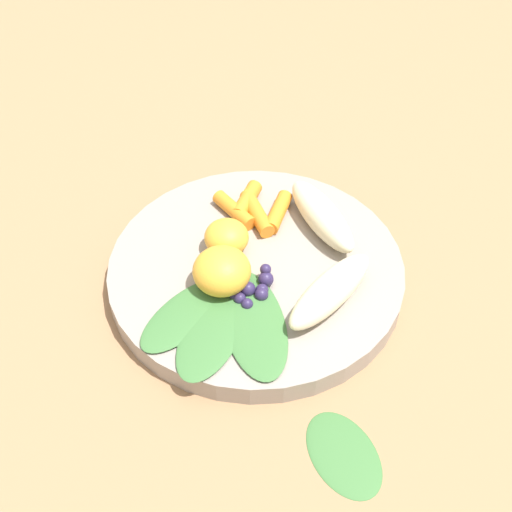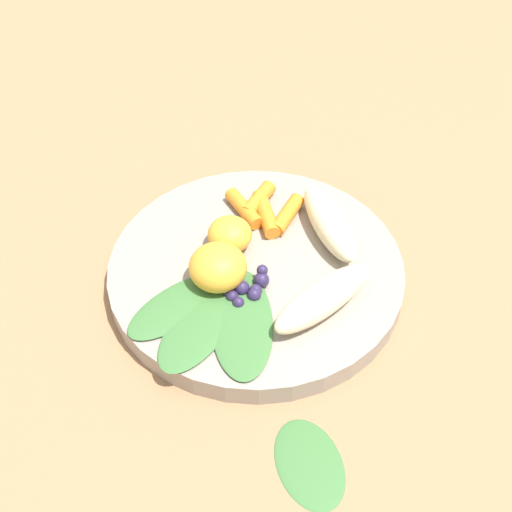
{
  "view_description": "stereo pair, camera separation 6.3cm",
  "coord_description": "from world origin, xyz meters",
  "px_view_note": "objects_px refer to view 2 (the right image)",
  "views": [
    {
      "loc": [
        -0.32,
        0.3,
        0.49
      ],
      "look_at": [
        0.0,
        0.0,
        0.03
      ],
      "focal_mm": 46.02,
      "sensor_mm": 36.0,
      "label": 1
    },
    {
      "loc": [
        -0.36,
        0.25,
        0.49
      ],
      "look_at": [
        0.0,
        0.0,
        0.03
      ],
      "focal_mm": 46.02,
      "sensor_mm": 36.0,
      "label": 2
    }
  ],
  "objects_px": {
    "bowl": "(256,271)",
    "kale_leaf_stray": "(309,462)",
    "banana_peeled_left": "(329,222)",
    "banana_peeled_right": "(323,298)",
    "orange_segment_near": "(216,265)"
  },
  "relations": [
    {
      "from": "bowl",
      "to": "kale_leaf_stray",
      "type": "height_order",
      "value": "bowl"
    },
    {
      "from": "banana_peeled_left",
      "to": "banana_peeled_right",
      "type": "distance_m",
      "value": 0.1
    },
    {
      "from": "banana_peeled_right",
      "to": "kale_leaf_stray",
      "type": "height_order",
      "value": "banana_peeled_right"
    },
    {
      "from": "orange_segment_near",
      "to": "kale_leaf_stray",
      "type": "bearing_deg",
      "value": 169.63
    },
    {
      "from": "bowl",
      "to": "kale_leaf_stray",
      "type": "xyz_separation_m",
      "value": [
        -0.19,
        0.08,
        -0.01
      ]
    },
    {
      "from": "banana_peeled_right",
      "to": "banana_peeled_left",
      "type": "bearing_deg",
      "value": 41.65
    },
    {
      "from": "banana_peeled_left",
      "to": "orange_segment_near",
      "type": "relative_size",
      "value": 2.07
    },
    {
      "from": "bowl",
      "to": "banana_peeled_right",
      "type": "xyz_separation_m",
      "value": [
        -0.08,
        -0.02,
        0.03
      ]
    },
    {
      "from": "banana_peeled_left",
      "to": "banana_peeled_right",
      "type": "bearing_deg",
      "value": 154.9
    },
    {
      "from": "orange_segment_near",
      "to": "kale_leaf_stray",
      "type": "relative_size",
      "value": 0.67
    },
    {
      "from": "bowl",
      "to": "banana_peeled_left",
      "type": "relative_size",
      "value": 2.56
    },
    {
      "from": "orange_segment_near",
      "to": "kale_leaf_stray",
      "type": "height_order",
      "value": "orange_segment_near"
    },
    {
      "from": "kale_leaf_stray",
      "to": "banana_peeled_left",
      "type": "bearing_deg",
      "value": 156.16
    },
    {
      "from": "bowl",
      "to": "orange_segment_near",
      "type": "relative_size",
      "value": 5.3
    },
    {
      "from": "banana_peeled_right",
      "to": "orange_segment_near",
      "type": "bearing_deg",
      "value": 118.27
    }
  ]
}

